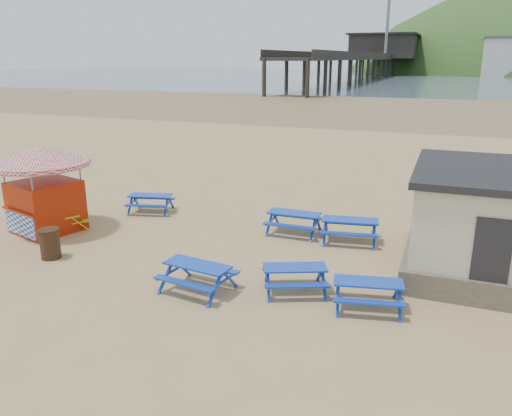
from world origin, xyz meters
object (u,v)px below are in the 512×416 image
at_px(picnic_table_blue_a, 151,203).
at_px(picnic_table_blue_b, 350,230).
at_px(picnic_table_yellow, 67,220).
at_px(ice_cream_kiosk, 43,178).
at_px(litter_bin, 50,243).

distance_m(picnic_table_blue_a, picnic_table_blue_b, 8.44).
bearing_deg(picnic_table_blue_b, picnic_table_yellow, -175.86).
relative_size(picnic_table_blue_a, picnic_table_blue_b, 0.95).
distance_m(picnic_table_blue_b, ice_cream_kiosk, 11.23).
height_order(picnic_table_blue_b, ice_cream_kiosk, ice_cream_kiosk).
bearing_deg(ice_cream_kiosk, litter_bin, -29.96).
bearing_deg(picnic_table_blue_a, litter_bin, -107.35).
bearing_deg(picnic_table_blue_b, ice_cream_kiosk, -174.38).
relative_size(picnic_table_yellow, ice_cream_kiosk, 0.45).
relative_size(picnic_table_blue_a, picnic_table_yellow, 1.04).
bearing_deg(litter_bin, ice_cream_kiosk, 134.32).
xyz_separation_m(picnic_table_yellow, ice_cream_kiosk, (-0.50, -0.42, 1.68)).
bearing_deg(litter_bin, picnic_table_blue_a, 87.48).
distance_m(picnic_table_blue_a, litter_bin, 5.49).
distance_m(picnic_table_blue_a, picnic_table_yellow, 3.46).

